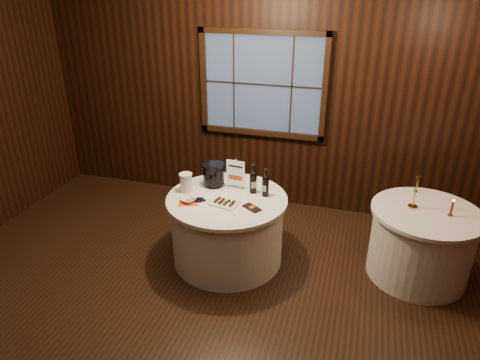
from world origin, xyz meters
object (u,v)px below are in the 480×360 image
(ice_bucket, at_px, (214,174))
(brass_candlestick, at_px, (415,196))
(grape_bunch, at_px, (200,200))
(cracker_bowl, at_px, (189,200))
(sign_stand, at_px, (236,178))
(port_bottle_left, at_px, (253,180))
(side_table, at_px, (421,243))
(glass_pitcher, at_px, (186,182))
(main_table, at_px, (227,229))
(red_candle, at_px, (451,209))
(chocolate_box, at_px, (252,208))
(chocolate_plate, at_px, (224,203))
(port_bottle_right, at_px, (265,184))

(ice_bucket, relative_size, brass_candlestick, 0.73)
(grape_bunch, height_order, cracker_bowl, grape_bunch)
(sign_stand, relative_size, port_bottle_left, 1.04)
(side_table, bearing_deg, glass_pitcher, -173.52)
(sign_stand, height_order, cracker_bowl, sign_stand)
(main_table, distance_m, ice_bucket, 0.61)
(cracker_bowl, relative_size, red_candle, 0.83)
(sign_stand, bearing_deg, brass_candlestick, 8.00)
(port_bottle_left, height_order, glass_pitcher, port_bottle_left)
(chocolate_box, distance_m, grape_bunch, 0.55)
(chocolate_plate, bearing_deg, grape_bunch, -175.02)
(ice_bucket, distance_m, red_candle, 2.43)
(port_bottle_right, height_order, grape_bunch, port_bottle_right)
(grape_bunch, height_order, glass_pitcher, glass_pitcher)
(main_table, relative_size, red_candle, 7.10)
(side_table, bearing_deg, port_bottle_left, -176.63)
(side_table, bearing_deg, red_candle, -11.69)
(side_table, height_order, ice_bucket, ice_bucket)
(main_table, bearing_deg, red_candle, 6.70)
(sign_stand, distance_m, ice_bucket, 0.25)
(grape_bunch, xyz_separation_m, cracker_bowl, (-0.11, -0.03, 0.00))
(ice_bucket, distance_m, chocolate_plate, 0.48)
(ice_bucket, relative_size, glass_pitcher, 1.26)
(brass_candlestick, bearing_deg, grape_bunch, -166.40)
(port_bottle_right, height_order, brass_candlestick, brass_candlestick)
(sign_stand, bearing_deg, ice_bucket, -172.17)
(brass_candlestick, bearing_deg, ice_bucket, -177.33)
(chocolate_plate, bearing_deg, port_bottle_left, 58.82)
(ice_bucket, relative_size, grape_bunch, 1.41)
(side_table, relative_size, chocolate_box, 5.58)
(cracker_bowl, height_order, red_candle, red_candle)
(port_bottle_left, distance_m, brass_candlestick, 1.63)
(chocolate_plate, bearing_deg, port_bottle_right, 41.34)
(glass_pitcher, bearing_deg, ice_bucket, 18.37)
(chocolate_plate, relative_size, chocolate_box, 1.66)
(chocolate_box, relative_size, grape_bunch, 1.06)
(side_table, bearing_deg, chocolate_box, -164.89)
(port_bottle_left, distance_m, ice_bucket, 0.47)
(sign_stand, height_order, glass_pitcher, sign_stand)
(ice_bucket, relative_size, chocolate_box, 1.32)
(grape_bunch, bearing_deg, cracker_bowl, -164.79)
(sign_stand, distance_m, cracker_bowl, 0.59)
(chocolate_box, bearing_deg, red_candle, 46.30)
(port_bottle_left, relative_size, red_candle, 1.81)
(ice_bucket, xyz_separation_m, chocolate_box, (0.55, -0.39, -0.13))
(main_table, distance_m, brass_candlestick, 1.96)
(ice_bucket, height_order, chocolate_box, ice_bucket)
(chocolate_plate, xyz_separation_m, brass_candlestick, (1.84, 0.49, 0.11))
(sign_stand, bearing_deg, side_table, 6.79)
(side_table, bearing_deg, main_table, -171.47)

